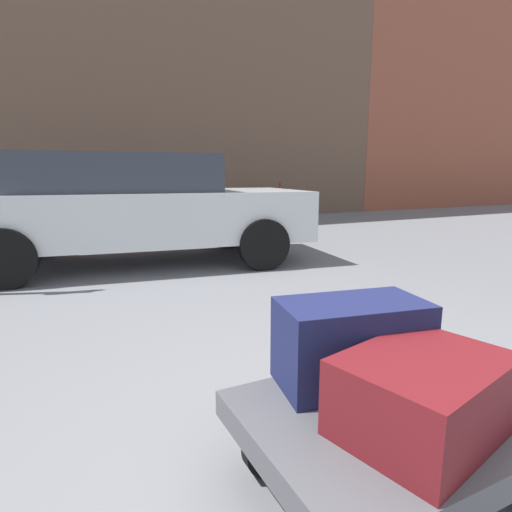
{
  "coord_description": "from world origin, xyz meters",
  "views": [
    {
      "loc": [
        -1.1,
        -1.01,
        1.17
      ],
      "look_at": [
        0.0,
        1.2,
        0.69
      ],
      "focal_mm": 29.27,
      "sensor_mm": 36.0,
      "label": 1
    }
  ],
  "objects_px": {
    "bicycle_leaning": "(267,205)",
    "bollard_kerb_mid": "(286,211)",
    "parked_car": "(135,207)",
    "suitcase_maroon_center": "(423,395)",
    "luggage_cart": "(400,424)",
    "duffel_bag_navy_rear_right": "(351,343)",
    "bollard_kerb_near": "(221,214)"
  },
  "relations": [
    {
      "from": "parked_car",
      "to": "bicycle_leaning",
      "type": "height_order",
      "value": "parked_car"
    },
    {
      "from": "bollard_kerb_near",
      "to": "suitcase_maroon_center",
      "type": "bearing_deg",
      "value": -106.79
    },
    {
      "from": "luggage_cart",
      "to": "bollard_kerb_mid",
      "type": "relative_size",
      "value": 1.67
    },
    {
      "from": "luggage_cart",
      "to": "bollard_kerb_mid",
      "type": "height_order",
      "value": "bollard_kerb_mid"
    },
    {
      "from": "parked_car",
      "to": "suitcase_maroon_center",
      "type": "bearing_deg",
      "value": -89.64
    },
    {
      "from": "suitcase_maroon_center",
      "to": "duffel_bag_navy_rear_right",
      "type": "relative_size",
      "value": 0.95
    },
    {
      "from": "suitcase_maroon_center",
      "to": "bicycle_leaning",
      "type": "relative_size",
      "value": 0.32
    },
    {
      "from": "bicycle_leaning",
      "to": "bollard_kerb_mid",
      "type": "relative_size",
      "value": 2.53
    },
    {
      "from": "parked_car",
      "to": "bollard_kerb_near",
      "type": "height_order",
      "value": "parked_car"
    },
    {
      "from": "bollard_kerb_mid",
      "to": "bicycle_leaning",
      "type": "bearing_deg",
      "value": 78.11
    },
    {
      "from": "bicycle_leaning",
      "to": "bollard_kerb_mid",
      "type": "xyz_separation_m",
      "value": [
        -0.31,
        -1.49,
        -0.03
      ]
    },
    {
      "from": "luggage_cart",
      "to": "bollard_kerb_mid",
      "type": "distance_m",
      "value": 8.23
    },
    {
      "from": "suitcase_maroon_center",
      "to": "duffel_bag_navy_rear_right",
      "type": "xyz_separation_m",
      "value": [
        0.0,
        0.37,
        0.04
      ]
    },
    {
      "from": "duffel_bag_navy_rear_right",
      "to": "bollard_kerb_mid",
      "type": "bearing_deg",
      "value": 72.14
    },
    {
      "from": "parked_car",
      "to": "bicycle_leaning",
      "type": "bearing_deg",
      "value": 45.09
    },
    {
      "from": "parked_car",
      "to": "bollard_kerb_mid",
      "type": "height_order",
      "value": "parked_car"
    },
    {
      "from": "bollard_kerb_near",
      "to": "parked_car",
      "type": "bearing_deg",
      "value": -130.04
    },
    {
      "from": "suitcase_maroon_center",
      "to": "bicycle_leaning",
      "type": "bearing_deg",
      "value": 51.9
    },
    {
      "from": "suitcase_maroon_center",
      "to": "parked_car",
      "type": "xyz_separation_m",
      "value": [
        -0.03,
        4.74,
        0.29
      ]
    },
    {
      "from": "parked_car",
      "to": "bicycle_leaning",
      "type": "distance_m",
      "value": 5.94
    },
    {
      "from": "suitcase_maroon_center",
      "to": "bicycle_leaning",
      "type": "distance_m",
      "value": 9.85
    },
    {
      "from": "suitcase_maroon_center",
      "to": "bollard_kerb_near",
      "type": "height_order",
      "value": "bollard_kerb_near"
    },
    {
      "from": "duffel_bag_navy_rear_right",
      "to": "bollard_kerb_mid",
      "type": "xyz_separation_m",
      "value": [
        3.84,
        7.08,
        -0.17
      ]
    },
    {
      "from": "bicycle_leaning",
      "to": "bollard_kerb_mid",
      "type": "bearing_deg",
      "value": -101.89
    },
    {
      "from": "parked_car",
      "to": "bollard_kerb_mid",
      "type": "relative_size",
      "value": 6.58
    },
    {
      "from": "bollard_kerb_near",
      "to": "luggage_cart",
      "type": "bearing_deg",
      "value": -106.69
    },
    {
      "from": "luggage_cart",
      "to": "duffel_bag_navy_rear_right",
      "type": "relative_size",
      "value": 1.97
    },
    {
      "from": "suitcase_maroon_center",
      "to": "parked_car",
      "type": "height_order",
      "value": "parked_car"
    },
    {
      "from": "bollard_kerb_mid",
      "to": "duffel_bag_navy_rear_right",
      "type": "bearing_deg",
      "value": -118.49
    },
    {
      "from": "parked_car",
      "to": "bicycle_leaning",
      "type": "xyz_separation_m",
      "value": [
        4.19,
        4.2,
        -0.39
      ]
    },
    {
      "from": "luggage_cart",
      "to": "bollard_kerb_near",
      "type": "relative_size",
      "value": 1.67
    },
    {
      "from": "luggage_cart",
      "to": "duffel_bag_navy_rear_right",
      "type": "height_order",
      "value": "duffel_bag_navy_rear_right"
    }
  ]
}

